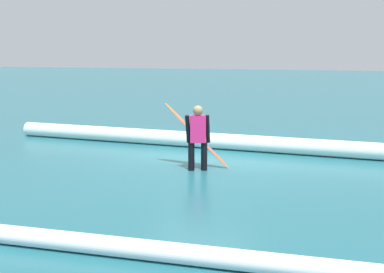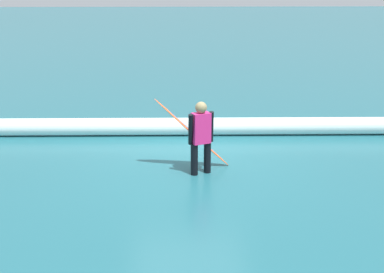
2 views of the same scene
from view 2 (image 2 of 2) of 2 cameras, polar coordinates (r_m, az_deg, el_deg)
The scene contains 4 objects.
ground_plane at distance 10.18m, azimuth -0.40°, elevation -2.98°, with size 138.38×138.38×0.00m, color #21626D.
surfer at distance 9.33m, azimuth 1.04°, elevation 0.25°, with size 0.49×0.36×1.43m.
surfboard at distance 9.68m, azimuth 0.06°, elevation 0.41°, with size 1.52×0.37×1.46m.
wave_crest_foreground at distance 12.22m, azimuth 11.40°, elevation 1.20°, with size 0.42×0.42×17.76m, color white.
Camera 2 is at (0.31, 9.54, 3.54)m, focal length 46.12 mm.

